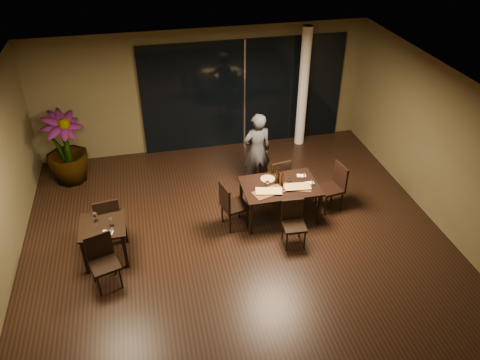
{
  "coord_description": "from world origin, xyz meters",
  "views": [
    {
      "loc": [
        -1.43,
        -6.44,
        5.94
      ],
      "look_at": [
        0.17,
        0.72,
        1.05
      ],
      "focal_mm": 35.0,
      "sensor_mm": 36.0,
      "label": 1
    }
  ],
  "objects_px": {
    "chair_main_left": "(231,204)",
    "diner": "(257,151)",
    "chair_side_near": "(102,258)",
    "bottle_c": "(278,175)",
    "chair_main_near": "(293,220)",
    "chair_main_far": "(278,177)",
    "chair_side_far": "(108,217)",
    "side_table": "(103,230)",
    "bottle_a": "(277,177)",
    "chair_main_right": "(334,184)",
    "bottle_b": "(283,179)",
    "main_table": "(280,188)",
    "potted_plant": "(65,148)"
  },
  "relations": [
    {
      "from": "chair_main_left",
      "to": "bottle_a",
      "type": "distance_m",
      "value": 1.05
    },
    {
      "from": "chair_main_left",
      "to": "chair_main_right",
      "type": "height_order",
      "value": "chair_main_right"
    },
    {
      "from": "chair_side_far",
      "to": "chair_side_near",
      "type": "relative_size",
      "value": 1.03
    },
    {
      "from": "chair_main_left",
      "to": "bottle_a",
      "type": "bearing_deg",
      "value": -92.02
    },
    {
      "from": "side_table",
      "to": "potted_plant",
      "type": "bearing_deg",
      "value": 106.52
    },
    {
      "from": "diner",
      "to": "bottle_c",
      "type": "distance_m",
      "value": 1.12
    },
    {
      "from": "chair_side_far",
      "to": "side_table",
      "type": "bearing_deg",
      "value": 74.39
    },
    {
      "from": "side_table",
      "to": "chair_main_left",
      "type": "bearing_deg",
      "value": 9.08
    },
    {
      "from": "chair_side_far",
      "to": "potted_plant",
      "type": "distance_m",
      "value": 2.53
    },
    {
      "from": "chair_side_near",
      "to": "potted_plant",
      "type": "relative_size",
      "value": 0.59
    },
    {
      "from": "diner",
      "to": "bottle_c",
      "type": "bearing_deg",
      "value": 89.88
    },
    {
      "from": "side_table",
      "to": "chair_main_right",
      "type": "relative_size",
      "value": 0.8
    },
    {
      "from": "main_table",
      "to": "chair_side_near",
      "type": "xyz_separation_m",
      "value": [
        -3.41,
        -1.13,
        -0.13
      ]
    },
    {
      "from": "chair_side_near",
      "to": "bottle_b",
      "type": "distance_m",
      "value": 3.66
    },
    {
      "from": "side_table",
      "to": "diner",
      "type": "relative_size",
      "value": 0.46
    },
    {
      "from": "chair_side_far",
      "to": "bottle_b",
      "type": "distance_m",
      "value": 3.4
    },
    {
      "from": "chair_main_right",
      "to": "chair_side_far",
      "type": "xyz_separation_m",
      "value": [
        -4.53,
        -0.1,
        0.0
      ]
    },
    {
      "from": "bottle_b",
      "to": "bottle_c",
      "type": "bearing_deg",
      "value": 125.38
    },
    {
      "from": "chair_main_near",
      "to": "diner",
      "type": "bearing_deg",
      "value": 98.83
    },
    {
      "from": "chair_main_left",
      "to": "diner",
      "type": "height_order",
      "value": "diner"
    },
    {
      "from": "main_table",
      "to": "chair_main_far",
      "type": "relative_size",
      "value": 1.57
    },
    {
      "from": "potted_plant",
      "to": "bottle_c",
      "type": "bearing_deg",
      "value": -27.68
    },
    {
      "from": "chair_main_far",
      "to": "side_table",
      "type": "bearing_deg",
      "value": 7.1
    },
    {
      "from": "chair_main_near",
      "to": "bottle_a",
      "type": "height_order",
      "value": "bottle_a"
    },
    {
      "from": "chair_side_far",
      "to": "bottle_b",
      "type": "relative_size",
      "value": 3.38
    },
    {
      "from": "bottle_a",
      "to": "diner",
      "type": "bearing_deg",
      "value": 95.49
    },
    {
      "from": "chair_main_far",
      "to": "potted_plant",
      "type": "relative_size",
      "value": 0.58
    },
    {
      "from": "chair_main_left",
      "to": "bottle_c",
      "type": "xyz_separation_m",
      "value": [
        1.0,
        0.22,
        0.37
      ]
    },
    {
      "from": "chair_main_right",
      "to": "chair_side_near",
      "type": "xyz_separation_m",
      "value": [
        -4.6,
        -1.19,
        -0.02
      ]
    },
    {
      "from": "chair_side_far",
      "to": "bottle_a",
      "type": "xyz_separation_m",
      "value": [
        3.28,
        0.11,
        0.34
      ]
    },
    {
      "from": "chair_main_right",
      "to": "bottle_c",
      "type": "bearing_deg",
      "value": -101.03
    },
    {
      "from": "chair_side_far",
      "to": "chair_main_right",
      "type": "bearing_deg",
      "value": 172.89
    },
    {
      "from": "bottle_a",
      "to": "potted_plant",
      "type": "bearing_deg",
      "value": 151.79
    },
    {
      "from": "potted_plant",
      "to": "chair_side_near",
      "type": "bearing_deg",
      "value": -76.61
    },
    {
      "from": "diner",
      "to": "potted_plant",
      "type": "bearing_deg",
      "value": -22.53
    },
    {
      "from": "chair_main_left",
      "to": "chair_side_far",
      "type": "relative_size",
      "value": 0.99
    },
    {
      "from": "chair_main_far",
      "to": "main_table",
      "type": "bearing_deg",
      "value": 65.55
    },
    {
      "from": "potted_plant",
      "to": "bottle_b",
      "type": "bearing_deg",
      "value": -28.32
    },
    {
      "from": "chair_main_left",
      "to": "chair_main_far",
      "type": "bearing_deg",
      "value": -71.33
    },
    {
      "from": "main_table",
      "to": "potted_plant",
      "type": "bearing_deg",
      "value": 151.4
    },
    {
      "from": "chair_main_near",
      "to": "potted_plant",
      "type": "distance_m",
      "value": 5.29
    },
    {
      "from": "chair_main_left",
      "to": "diner",
      "type": "distance_m",
      "value": 1.61
    },
    {
      "from": "side_table",
      "to": "bottle_c",
      "type": "xyz_separation_m",
      "value": [
        3.37,
        0.6,
        0.3
      ]
    },
    {
      "from": "chair_main_far",
      "to": "bottle_c",
      "type": "distance_m",
      "value": 0.66
    },
    {
      "from": "main_table",
      "to": "bottle_a",
      "type": "height_order",
      "value": "bottle_a"
    },
    {
      "from": "chair_main_near",
      "to": "chair_main_left",
      "type": "relative_size",
      "value": 0.91
    },
    {
      "from": "bottle_a",
      "to": "bottle_c",
      "type": "xyz_separation_m",
      "value": [
        0.03,
        0.03,
        0.02
      ]
    },
    {
      "from": "chair_side_far",
      "to": "bottle_a",
      "type": "bearing_deg",
      "value": 173.51
    },
    {
      "from": "chair_side_near",
      "to": "bottle_c",
      "type": "distance_m",
      "value": 3.63
    },
    {
      "from": "potted_plant",
      "to": "bottle_a",
      "type": "bearing_deg",
      "value": -28.21
    }
  ]
}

